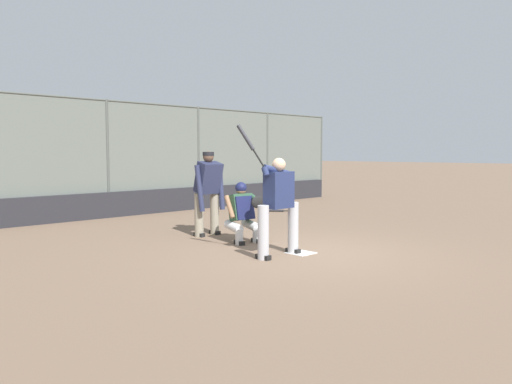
{
  "coord_description": "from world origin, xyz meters",
  "views": [
    {
      "loc": [
        6.72,
        5.73,
        1.8
      ],
      "look_at": [
        0.14,
        -1.0,
        1.05
      ],
      "focal_mm": 35.0,
      "sensor_mm": 36.0,
      "label": 1
    }
  ],
  "objects_px": {
    "spare_bat_near_backstop": "(278,211)",
    "spare_bat_third_base_side": "(277,205)",
    "catcher_behind_plate": "(243,211)",
    "batter_at_plate": "(278,203)",
    "umpire_home": "(208,190)"
  },
  "relations": [
    {
      "from": "batter_at_plate",
      "to": "umpire_home",
      "type": "height_order",
      "value": "batter_at_plate"
    },
    {
      "from": "catcher_behind_plate",
      "to": "batter_at_plate",
      "type": "bearing_deg",
      "value": 80.15
    },
    {
      "from": "umpire_home",
      "to": "catcher_behind_plate",
      "type": "bearing_deg",
      "value": 89.8
    },
    {
      "from": "umpire_home",
      "to": "spare_bat_near_backstop",
      "type": "relative_size",
      "value": 2.51
    },
    {
      "from": "spare_bat_third_base_side",
      "to": "catcher_behind_plate",
      "type": "bearing_deg",
      "value": 146.89
    },
    {
      "from": "batter_at_plate",
      "to": "umpire_home",
      "type": "xyz_separation_m",
      "value": [
        -0.49,
        -2.53,
        0.05
      ]
    },
    {
      "from": "umpire_home",
      "to": "spare_bat_near_backstop",
      "type": "bearing_deg",
      "value": -155.01
    },
    {
      "from": "batter_at_plate",
      "to": "umpire_home",
      "type": "bearing_deg",
      "value": -101.51
    },
    {
      "from": "spare_bat_near_backstop",
      "to": "umpire_home",
      "type": "bearing_deg",
      "value": 76.98
    },
    {
      "from": "umpire_home",
      "to": "spare_bat_near_backstop",
      "type": "distance_m",
      "value": 4.77
    },
    {
      "from": "catcher_behind_plate",
      "to": "umpire_home",
      "type": "xyz_separation_m",
      "value": [
        -0.01,
        -1.12,
        0.36
      ]
    },
    {
      "from": "batter_at_plate",
      "to": "umpire_home",
      "type": "relative_size",
      "value": 1.25
    },
    {
      "from": "spare_bat_near_backstop",
      "to": "spare_bat_third_base_side",
      "type": "xyz_separation_m",
      "value": [
        -1.14,
        -1.12,
        -0.0
      ]
    },
    {
      "from": "catcher_behind_plate",
      "to": "umpire_home",
      "type": "height_order",
      "value": "umpire_home"
    },
    {
      "from": "catcher_behind_plate",
      "to": "spare_bat_near_backstop",
      "type": "relative_size",
      "value": 1.66
    }
  ]
}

